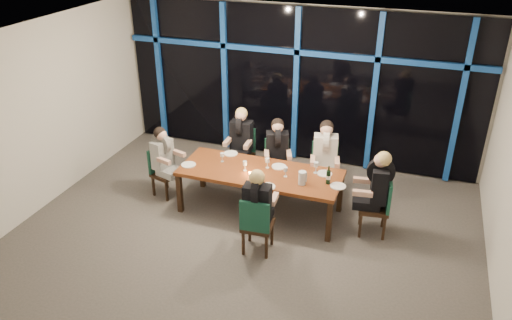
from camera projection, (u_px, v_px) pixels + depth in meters
The scene contains 29 objects.
room at pixel (241, 115), 6.72m from camera, with size 7.04×7.00×3.02m.
window_wall at pixel (297, 83), 9.40m from camera, with size 6.86×0.43×2.94m.
dining_table at pixel (260, 175), 8.00m from camera, with size 2.60×1.00×0.75m.
chair_far_left at pixel (242, 150), 9.18m from camera, with size 0.45×0.45×0.93m.
chair_far_mid at pixel (277, 162), 8.78m from camera, with size 0.55×0.55×0.92m.
chair_far_right at pixel (324, 167), 8.56m from camera, with size 0.53×0.53×0.96m.
chair_end_left at pixel (162, 169), 8.61m from camera, with size 0.50×0.50×0.86m.
chair_end_right at pixel (380, 203), 7.53m from camera, with size 0.50×0.50×0.95m.
chair_near_mid at pixel (256, 223), 7.08m from camera, with size 0.46×0.46×0.93m.
diner_far_left at pixel (241, 134), 8.94m from camera, with size 0.47×0.59×0.91m.
diner_far_mid at pixel (277, 145), 8.55m from camera, with size 0.56×0.63×0.89m.
diner_far_right at pixel (325, 149), 8.31m from camera, with size 0.53×0.64×0.94m.
diner_end_left at pixel (163, 152), 8.42m from camera, with size 0.59×0.50×0.84m.
diner_end_right at pixel (377, 181), 7.37m from camera, with size 0.62×0.51×0.92m.
diner_near_mid at pixel (258, 198), 6.98m from camera, with size 0.48×0.59×0.90m.
plate_far_left at pixel (231, 154), 8.52m from camera, with size 0.24×0.24×0.01m, color white.
plate_far_mid at pixel (279, 167), 8.10m from camera, with size 0.24×0.24×0.01m, color white.
plate_far_right at pixel (325, 174), 7.89m from camera, with size 0.24×0.24×0.01m, color white.
plate_end_left at pixel (188, 165), 8.16m from camera, with size 0.24×0.24×0.01m, color white.
plate_end_right at pixel (338, 186), 7.54m from camera, with size 0.24×0.24×0.01m, color white.
plate_near_mid at pixel (267, 187), 7.52m from camera, with size 0.24×0.24×0.01m, color white.
wine_bottle at pixel (328, 177), 7.57m from camera, with size 0.07×0.07×0.30m.
water_pitcher at pixel (302, 178), 7.56m from camera, with size 0.13×0.12×0.21m.
tea_light at pixel (250, 173), 7.88m from camera, with size 0.06×0.06×0.03m, color #F7974A.
wine_glass_a at pixel (245, 164), 7.94m from camera, with size 0.07×0.07×0.17m.
wine_glass_b at pixel (267, 161), 8.02m from camera, with size 0.07×0.07×0.17m.
wine_glass_c at pixel (286, 170), 7.76m from camera, with size 0.06×0.06×0.17m.
wine_glass_d at pixel (222, 155), 8.22m from camera, with size 0.06×0.06×0.16m.
wine_glass_e at pixel (316, 165), 7.86m from camera, with size 0.07×0.07×0.19m.
Camera 1 is at (2.25, -5.84, 4.54)m, focal length 35.00 mm.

